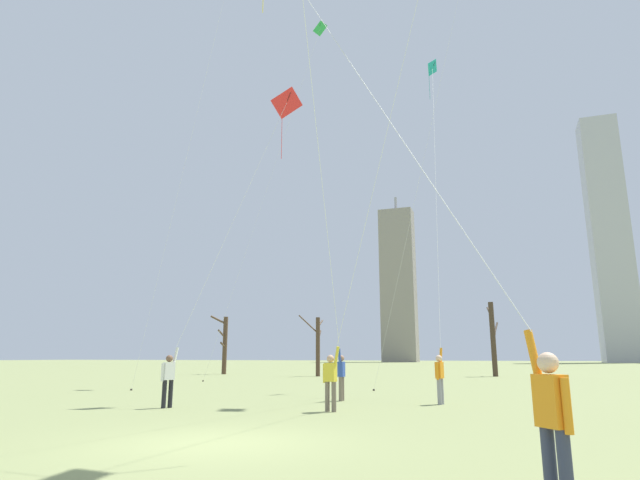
{
  "coord_description": "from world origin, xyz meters",
  "views": [
    {
      "loc": [
        5.26,
        -9.08,
        1.57
      ],
      "look_at": [
        0.0,
        6.0,
        5.13
      ],
      "focal_mm": 29.41,
      "sensor_mm": 36.0,
      "label": 1
    }
  ],
  "objects_px": {
    "kite_flyer_midfield_left_red": "(201,301)",
    "distant_kite_drifting_right_green": "(311,57)",
    "bare_tree_far_right_edge": "(318,344)",
    "kite_flyer_foreground_left_teal": "(438,292)",
    "kite_flyer_midfield_right_blue": "(356,271)",
    "bare_tree_rightmost": "(224,343)",
    "kite_flyer_foreground_right_purple": "(336,320)",
    "kite_flyer_midfield_center_yellow": "(440,229)",
    "bare_tree_right_of_center": "(493,338)"
  },
  "relations": [
    {
      "from": "kite_flyer_midfield_center_yellow",
      "to": "bare_tree_right_of_center",
      "type": "bearing_deg",
      "value": 90.28
    },
    {
      "from": "kite_flyer_midfield_left_red",
      "to": "bare_tree_right_of_center",
      "type": "height_order",
      "value": "kite_flyer_midfield_left_red"
    },
    {
      "from": "kite_flyer_midfield_right_blue",
      "to": "kite_flyer_midfield_left_red",
      "type": "distance_m",
      "value": 5.85
    },
    {
      "from": "kite_flyer_midfield_right_blue",
      "to": "kite_flyer_midfield_left_red",
      "type": "xyz_separation_m",
      "value": [
        -5.74,
        1.01,
        -0.58
      ]
    },
    {
      "from": "bare_tree_far_right_edge",
      "to": "bare_tree_rightmost",
      "type": "distance_m",
      "value": 10.12
    },
    {
      "from": "bare_tree_rightmost",
      "to": "kite_flyer_foreground_left_teal",
      "type": "bearing_deg",
      "value": -46.1
    },
    {
      "from": "kite_flyer_midfield_center_yellow",
      "to": "kite_flyer_midfield_left_red",
      "type": "distance_m",
      "value": 12.15
    },
    {
      "from": "kite_flyer_midfield_center_yellow",
      "to": "bare_tree_far_right_edge",
      "type": "bearing_deg",
      "value": 112.17
    },
    {
      "from": "kite_flyer_midfield_center_yellow",
      "to": "bare_tree_right_of_center",
      "type": "xyz_separation_m",
      "value": [
        -0.19,
        38.37,
        -0.24
      ]
    },
    {
      "from": "kite_flyer_midfield_left_red",
      "to": "bare_tree_rightmost",
      "type": "relative_size",
      "value": 2.4
    },
    {
      "from": "bare_tree_far_right_edge",
      "to": "bare_tree_rightmost",
      "type": "bearing_deg",
      "value": 167.6
    },
    {
      "from": "bare_tree_far_right_edge",
      "to": "kite_flyer_midfield_left_red",
      "type": "bearing_deg",
      "value": -79.22
    },
    {
      "from": "bare_tree_rightmost",
      "to": "bare_tree_right_of_center",
      "type": "distance_m",
      "value": 23.64
    },
    {
      "from": "kite_flyer_foreground_left_teal",
      "to": "bare_tree_rightmost",
      "type": "bearing_deg",
      "value": 133.9
    },
    {
      "from": "bare_tree_right_of_center",
      "to": "bare_tree_rightmost",
      "type": "bearing_deg",
      "value": -174.62
    },
    {
      "from": "kite_flyer_foreground_right_purple",
      "to": "kite_flyer_midfield_right_blue",
      "type": "distance_m",
      "value": 3.4
    },
    {
      "from": "distant_kite_drifting_right_green",
      "to": "bare_tree_far_right_edge",
      "type": "relative_size",
      "value": 5.01
    },
    {
      "from": "kite_flyer_midfield_left_red",
      "to": "kite_flyer_midfield_center_yellow",
      "type": "bearing_deg",
      "value": -42.61
    },
    {
      "from": "kite_flyer_midfield_center_yellow",
      "to": "bare_tree_right_of_center",
      "type": "height_order",
      "value": "kite_flyer_midfield_center_yellow"
    },
    {
      "from": "kite_flyer_foreground_right_purple",
      "to": "bare_tree_right_of_center",
      "type": "height_order",
      "value": "kite_flyer_foreground_right_purple"
    },
    {
      "from": "kite_flyer_foreground_right_purple",
      "to": "kite_flyer_midfield_left_red",
      "type": "height_order",
      "value": "kite_flyer_foreground_right_purple"
    },
    {
      "from": "kite_flyer_foreground_left_teal",
      "to": "kite_flyer_midfield_left_red",
      "type": "relative_size",
      "value": 1.49
    },
    {
      "from": "distant_kite_drifting_right_green",
      "to": "bare_tree_far_right_edge",
      "type": "height_order",
      "value": "distant_kite_drifting_right_green"
    },
    {
      "from": "kite_flyer_foreground_left_teal",
      "to": "kite_flyer_midfield_right_blue",
      "type": "distance_m",
      "value": 6.13
    },
    {
      "from": "kite_flyer_midfield_center_yellow",
      "to": "kite_flyer_midfield_left_red",
      "type": "height_order",
      "value": "kite_flyer_midfield_center_yellow"
    },
    {
      "from": "kite_flyer_midfield_right_blue",
      "to": "kite_flyer_foreground_right_purple",
      "type": "bearing_deg",
      "value": 118.18
    },
    {
      "from": "distant_kite_drifting_right_green",
      "to": "bare_tree_right_of_center",
      "type": "xyz_separation_m",
      "value": [
        10.59,
        14.6,
        -19.05
      ]
    },
    {
      "from": "kite_flyer_foreground_left_teal",
      "to": "bare_tree_rightmost",
      "type": "xyz_separation_m",
      "value": [
        -22.16,
        23.03,
        -1.18
      ]
    },
    {
      "from": "kite_flyer_midfield_left_red",
      "to": "distant_kite_drifting_right_green",
      "type": "height_order",
      "value": "distant_kite_drifting_right_green"
    },
    {
      "from": "kite_flyer_foreground_right_purple",
      "to": "bare_tree_rightmost",
      "type": "distance_m",
      "value": 32.32
    },
    {
      "from": "kite_flyer_foreground_left_teal",
      "to": "kite_flyer_midfield_right_blue",
      "type": "xyz_separation_m",
      "value": [
        -1.64,
        -5.91,
        0.03
      ]
    },
    {
      "from": "kite_flyer_midfield_left_red",
      "to": "bare_tree_far_right_edge",
      "type": "height_order",
      "value": "kite_flyer_midfield_left_red"
    },
    {
      "from": "kite_flyer_midfield_left_red",
      "to": "distant_kite_drifting_right_green",
      "type": "xyz_separation_m",
      "value": [
        -1.84,
        15.54,
        18.71
      ]
    },
    {
      "from": "kite_flyer_midfield_center_yellow",
      "to": "bare_tree_far_right_edge",
      "type": "relative_size",
      "value": 2.78
    },
    {
      "from": "kite_flyer_midfield_right_blue",
      "to": "distant_kite_drifting_right_green",
      "type": "xyz_separation_m",
      "value": [
        -7.58,
        16.55,
        18.12
      ]
    },
    {
      "from": "kite_flyer_midfield_right_blue",
      "to": "bare_tree_rightmost",
      "type": "relative_size",
      "value": 2.91
    },
    {
      "from": "kite_flyer_foreground_left_teal",
      "to": "bare_tree_far_right_edge",
      "type": "distance_m",
      "value": 24.24
    },
    {
      "from": "kite_flyer_midfield_center_yellow",
      "to": "kite_flyer_midfield_left_red",
      "type": "relative_size",
      "value": 1.08
    },
    {
      "from": "bare_tree_far_right_edge",
      "to": "bare_tree_rightmost",
      "type": "height_order",
      "value": "bare_tree_rightmost"
    },
    {
      "from": "kite_flyer_midfield_center_yellow",
      "to": "kite_flyer_foreground_left_teal",
      "type": "height_order",
      "value": "kite_flyer_foreground_left_teal"
    },
    {
      "from": "kite_flyer_foreground_right_purple",
      "to": "distant_kite_drifting_right_green",
      "type": "xyz_separation_m",
      "value": [
        -6.07,
        13.75,
        19.33
      ]
    },
    {
      "from": "bare_tree_right_of_center",
      "to": "kite_flyer_foreground_left_teal",
      "type": "bearing_deg",
      "value": -93.13
    },
    {
      "from": "distant_kite_drifting_right_green",
      "to": "bare_tree_right_of_center",
      "type": "height_order",
      "value": "distant_kite_drifting_right_green"
    },
    {
      "from": "kite_flyer_midfield_center_yellow",
      "to": "bare_tree_far_right_edge",
      "type": "xyz_separation_m",
      "value": [
        -13.84,
        33.98,
        -0.78
      ]
    },
    {
      "from": "distant_kite_drifting_right_green",
      "to": "bare_tree_rightmost",
      "type": "bearing_deg",
      "value": 136.27
    },
    {
      "from": "kite_flyer_foreground_left_teal",
      "to": "kite_flyer_midfield_left_red",
      "type": "xyz_separation_m",
      "value": [
        -7.37,
        -4.9,
        -0.56
      ]
    },
    {
      "from": "bare_tree_rightmost",
      "to": "kite_flyer_foreground_right_purple",
      "type": "bearing_deg",
      "value": -53.95
    },
    {
      "from": "kite_flyer_midfield_right_blue",
      "to": "bare_tree_far_right_edge",
      "type": "height_order",
      "value": "kite_flyer_midfield_right_blue"
    },
    {
      "from": "kite_flyer_midfield_left_red",
      "to": "bare_tree_rightmost",
      "type": "height_order",
      "value": "kite_flyer_midfield_left_red"
    },
    {
      "from": "kite_flyer_foreground_left_teal",
      "to": "distant_kite_drifting_right_green",
      "type": "xyz_separation_m",
      "value": [
        -9.21,
        10.64,
        18.15
      ]
    }
  ]
}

